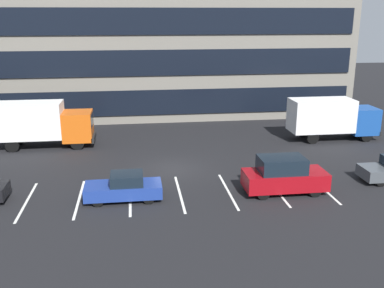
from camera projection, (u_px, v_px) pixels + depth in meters
ground_plane at (173, 169)px, 29.28m from camera, size 120.00×120.00×0.00m
office_building at (155, 3)px, 43.30m from camera, size 37.57×10.47×21.60m
lot_markings at (180, 193)px, 25.22m from camera, size 16.94×5.40×0.01m
box_truck_orange at (41, 122)px, 33.48m from camera, size 7.47×2.47×3.46m
box_truck_blue at (332, 117)px, 35.55m from camera, size 7.17×2.37×3.32m
suv_maroon at (284, 175)px, 25.13m from camera, size 4.66×1.98×2.11m
sedan_navy at (124, 187)px, 24.23m from camera, size 4.18×1.75×1.50m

